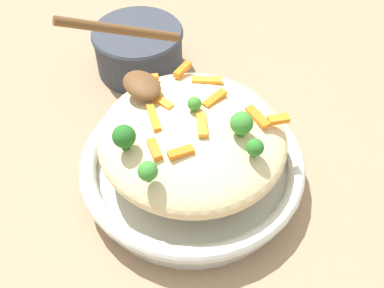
# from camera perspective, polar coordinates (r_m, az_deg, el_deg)

# --- Properties ---
(ground_plane) EXTENTS (2.40, 2.40, 0.00)m
(ground_plane) POSITION_cam_1_polar(r_m,az_deg,el_deg) (0.62, 0.00, -4.29)
(ground_plane) COLOR #9E7F60
(serving_bowl) EXTENTS (0.28, 0.28, 0.05)m
(serving_bowl) POSITION_cam_1_polar(r_m,az_deg,el_deg) (0.60, 0.00, -2.77)
(serving_bowl) COLOR silver
(serving_bowl) RESTS_ON ground_plane
(pasta_mound) EXTENTS (0.23, 0.22, 0.07)m
(pasta_mound) POSITION_cam_1_polar(r_m,az_deg,el_deg) (0.56, 0.00, 0.73)
(pasta_mound) COLOR beige
(pasta_mound) RESTS_ON serving_bowl
(carrot_piece_0) EXTENTS (0.03, 0.02, 0.01)m
(carrot_piece_0) POSITION_cam_1_polar(r_m,az_deg,el_deg) (0.50, -4.59, -0.64)
(carrot_piece_0) COLOR orange
(carrot_piece_0) RESTS_ON pasta_mound
(carrot_piece_1) EXTENTS (0.04, 0.03, 0.01)m
(carrot_piece_1) POSITION_cam_1_polar(r_m,az_deg,el_deg) (0.52, 1.12, 2.37)
(carrot_piece_1) COLOR orange
(carrot_piece_1) RESTS_ON pasta_mound
(carrot_piece_2) EXTENTS (0.04, 0.02, 0.01)m
(carrot_piece_2) POSITION_cam_1_polar(r_m,az_deg,el_deg) (0.54, 8.02, 3.31)
(carrot_piece_2) COLOR orange
(carrot_piece_2) RESTS_ON pasta_mound
(carrot_piece_3) EXTENTS (0.03, 0.01, 0.01)m
(carrot_piece_3) POSITION_cam_1_polar(r_m,az_deg,el_deg) (0.57, -5.14, 6.47)
(carrot_piece_3) COLOR orange
(carrot_piece_3) RESTS_ON pasta_mound
(carrot_piece_4) EXTENTS (0.02, 0.03, 0.01)m
(carrot_piece_4) POSITION_cam_1_polar(r_m,az_deg,el_deg) (0.50, -1.37, -1.02)
(carrot_piece_4) COLOR orange
(carrot_piece_4) RESTS_ON pasta_mound
(carrot_piece_5) EXTENTS (0.02, 0.03, 0.01)m
(carrot_piece_5) POSITION_cam_1_polar(r_m,az_deg,el_deg) (0.54, 10.52, 2.99)
(carrot_piece_5) COLOR orange
(carrot_piece_5) RESTS_ON pasta_mound
(carrot_piece_6) EXTENTS (0.03, 0.04, 0.01)m
(carrot_piece_6) POSITION_cam_1_polar(r_m,az_deg,el_deg) (0.59, 1.85, 7.81)
(carrot_piece_6) COLOR orange
(carrot_piece_6) RESTS_ON pasta_mound
(carrot_piece_7) EXTENTS (0.03, 0.01, 0.01)m
(carrot_piece_7) POSITION_cam_1_polar(r_m,az_deg,el_deg) (0.55, -3.72, 5.15)
(carrot_piece_7) COLOR orange
(carrot_piece_7) RESTS_ON pasta_mound
(carrot_piece_8) EXTENTS (0.02, 0.03, 0.01)m
(carrot_piece_8) POSITION_cam_1_polar(r_m,az_deg,el_deg) (0.60, -1.18, 9.08)
(carrot_piece_8) COLOR orange
(carrot_piece_8) RESTS_ON pasta_mound
(carrot_piece_9) EXTENTS (0.04, 0.02, 0.01)m
(carrot_piece_9) POSITION_cam_1_polar(r_m,az_deg,el_deg) (0.53, -4.72, 3.26)
(carrot_piece_9) COLOR orange
(carrot_piece_9) RESTS_ON pasta_mound
(carrot_piece_10) EXTENTS (0.02, 0.03, 0.01)m
(carrot_piece_10) POSITION_cam_1_polar(r_m,az_deg,el_deg) (0.59, -5.60, 7.96)
(carrot_piece_10) COLOR orange
(carrot_piece_10) RESTS_ON pasta_mound
(carrot_piece_11) EXTENTS (0.02, 0.04, 0.01)m
(carrot_piece_11) POSITION_cam_1_polar(r_m,az_deg,el_deg) (0.55, 2.76, 5.53)
(carrot_piece_11) COLOR orange
(carrot_piece_11) RESTS_ON pasta_mound
(broccoli_floret_0) EXTENTS (0.03, 0.03, 0.03)m
(broccoli_floret_0) POSITION_cam_1_polar(r_m,az_deg,el_deg) (0.50, -8.30, 0.88)
(broccoli_floret_0) COLOR #205B1C
(broccoli_floret_0) RESTS_ON pasta_mound
(broccoli_floret_1) EXTENTS (0.02, 0.02, 0.02)m
(broccoli_floret_1) POSITION_cam_1_polar(r_m,az_deg,el_deg) (0.47, -5.42, -3.35)
(broccoli_floret_1) COLOR #377928
(broccoli_floret_1) RESTS_ON pasta_mound
(broccoli_floret_2) EXTENTS (0.02, 0.02, 0.02)m
(broccoli_floret_2) POSITION_cam_1_polar(r_m,az_deg,el_deg) (0.50, 7.70, -0.43)
(broccoli_floret_2) COLOR #296820
(broccoli_floret_2) RESTS_ON pasta_mound
(broccoli_floret_3) EXTENTS (0.03, 0.03, 0.03)m
(broccoli_floret_3) POSITION_cam_1_polar(r_m,az_deg,el_deg) (0.51, 6.09, 2.51)
(broccoli_floret_3) COLOR #377928
(broccoli_floret_3) RESTS_ON pasta_mound
(broccoli_floret_4) EXTENTS (0.02, 0.02, 0.02)m
(broccoli_floret_4) POSITION_cam_1_polar(r_m,az_deg,el_deg) (0.53, 0.29, 4.92)
(broccoli_floret_4) COLOR #377928
(broccoli_floret_4) RESTS_ON pasta_mound
(serving_spoon) EXTENTS (0.13, 0.15, 0.08)m
(serving_spoon) POSITION_cam_1_polar(r_m,az_deg,el_deg) (0.58, -7.05, 9.70)
(serving_spoon) COLOR brown
(serving_spoon) RESTS_ON pasta_mound
(companion_bowl) EXTENTS (0.14, 0.14, 0.07)m
(companion_bowl) POSITION_cam_1_polar(r_m,az_deg,el_deg) (0.76, -6.53, 11.63)
(companion_bowl) COLOR #333842
(companion_bowl) RESTS_ON ground_plane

